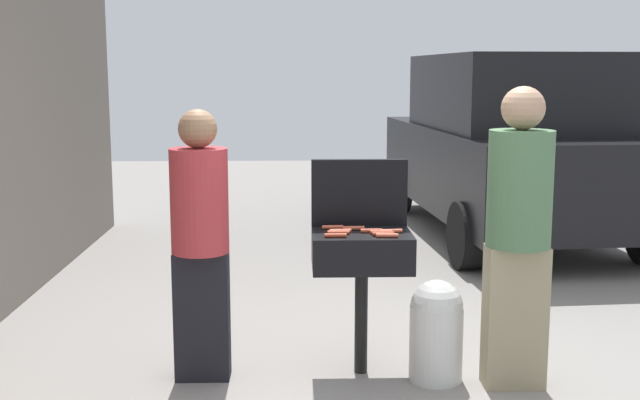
% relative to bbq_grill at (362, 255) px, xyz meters
% --- Properties ---
extents(ground_plane, '(24.00, 24.00, 0.00)m').
position_rel_bbq_grill_xyz_m(ground_plane, '(0.07, -0.19, -0.74)').
color(ground_plane, gray).
extents(bbq_grill, '(0.60, 0.44, 0.88)m').
position_rel_bbq_grill_xyz_m(bbq_grill, '(0.00, 0.00, 0.00)').
color(bbq_grill, black).
rests_on(bbq_grill, ground).
extents(grill_lid_open, '(0.60, 0.05, 0.42)m').
position_rel_bbq_grill_xyz_m(grill_lid_open, '(-0.00, 0.22, 0.35)').
color(grill_lid_open, black).
rests_on(grill_lid_open, bbq_grill).
extents(hot_dog_0, '(0.13, 0.03, 0.03)m').
position_rel_bbq_grill_xyz_m(hot_dog_0, '(0.12, -0.10, 0.15)').
color(hot_dog_0, '#AD4228').
rests_on(hot_dog_0, bbq_grill).
extents(hot_dog_1, '(0.13, 0.03, 0.03)m').
position_rel_bbq_grill_xyz_m(hot_dog_1, '(-0.14, -0.06, 0.15)').
color(hot_dog_1, '#B74C33').
rests_on(hot_dog_1, bbq_grill).
extents(hot_dog_2, '(0.13, 0.03, 0.03)m').
position_rel_bbq_grill_xyz_m(hot_dog_2, '(-0.04, 0.08, 0.15)').
color(hot_dog_2, '#B74C33').
rests_on(hot_dog_2, bbq_grill).
extents(hot_dog_3, '(0.13, 0.04, 0.03)m').
position_rel_bbq_grill_xyz_m(hot_dog_3, '(-0.13, -0.01, 0.15)').
color(hot_dog_3, '#C6593D').
rests_on(hot_dog_3, bbq_grill).
extents(hot_dog_4, '(0.13, 0.03, 0.03)m').
position_rel_bbq_grill_xyz_m(hot_dog_4, '(0.11, -0.05, 0.15)').
color(hot_dog_4, '#B74C33').
rests_on(hot_dog_4, bbq_grill).
extents(hot_dog_5, '(0.13, 0.04, 0.03)m').
position_rel_bbq_grill_xyz_m(hot_dog_5, '(0.14, -0.15, 0.15)').
color(hot_dog_5, '#C6593D').
rests_on(hot_dog_5, bbq_grill).
extents(hot_dog_6, '(0.13, 0.03, 0.03)m').
position_rel_bbq_grill_xyz_m(hot_dog_6, '(0.06, -0.01, 0.15)').
color(hot_dog_6, '#B74C33').
rests_on(hot_dog_6, bbq_grill).
extents(hot_dog_7, '(0.13, 0.04, 0.03)m').
position_rel_bbq_grill_xyz_m(hot_dog_7, '(0.18, -0.02, 0.15)').
color(hot_dog_7, '#C6593D').
rests_on(hot_dog_7, bbq_grill).
extents(hot_dog_8, '(0.13, 0.03, 0.03)m').
position_rel_bbq_grill_xyz_m(hot_dog_8, '(-0.17, 0.11, 0.15)').
color(hot_dog_8, '#B74C33').
rests_on(hot_dog_8, bbq_grill).
extents(hot_dog_9, '(0.13, 0.03, 0.03)m').
position_rel_bbq_grill_xyz_m(hot_dog_9, '(-0.17, -0.14, 0.15)').
color(hot_dog_9, '#AD4228').
rests_on(hot_dog_9, bbq_grill).
extents(propane_tank, '(0.32, 0.32, 0.62)m').
position_rel_bbq_grill_xyz_m(propane_tank, '(0.44, -0.14, -0.42)').
color(propane_tank, silver).
rests_on(propane_tank, ground).
extents(person_left, '(0.34, 0.34, 1.63)m').
position_rel_bbq_grill_xyz_m(person_left, '(-0.96, -0.07, 0.14)').
color(person_left, black).
rests_on(person_left, ground).
extents(person_right, '(0.37, 0.37, 1.76)m').
position_rel_bbq_grill_xyz_m(person_right, '(0.88, -0.24, 0.22)').
color(person_right, gray).
rests_on(person_right, ground).
extents(parked_minivan, '(2.31, 4.53, 2.02)m').
position_rel_bbq_grill_xyz_m(parked_minivan, '(1.98, 4.11, 0.29)').
color(parked_minivan, black).
rests_on(parked_minivan, ground).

